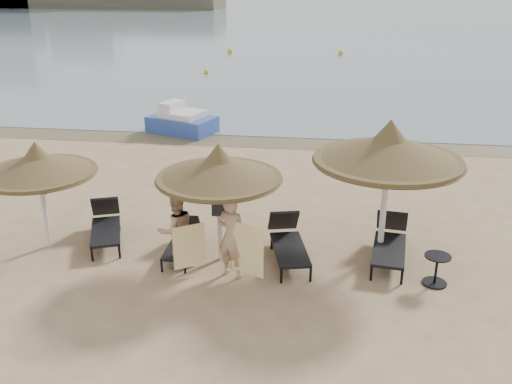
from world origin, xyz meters
TOP-DOWN VIEW (x-y plane):
  - ground at (0.00, 0.00)m, footprint 160.00×160.00m
  - sea at (0.00, 80.00)m, footprint 200.00×140.00m
  - wet_sand_strip at (0.00, 9.40)m, footprint 200.00×1.60m
  - palapa_left at (-3.89, 0.52)m, footprint 2.50×2.50m
  - palapa_center at (0.10, 0.45)m, footprint 2.64×2.64m
  - palapa_right at (3.53, 1.03)m, footprint 3.12×3.12m
  - lounger_far_left at (-2.73, 1.05)m, footprint 1.26×2.01m
  - lounger_near_left at (-0.78, 0.61)m, footprint 0.57×1.66m
  - lounger_near_right at (1.53, 0.72)m, footprint 1.11×2.08m
  - lounger_far_right at (3.72, 0.99)m, footprint 0.91×2.07m
  - side_table at (4.55, -0.00)m, footprint 0.52×0.52m
  - person_left at (-0.75, 0.04)m, footprint 1.05×0.96m
  - person_right at (0.47, -0.21)m, footprint 1.10×0.90m
  - towel_left at (-0.40, -0.31)m, footprint 0.58×0.38m
  - towel_right at (0.82, -0.46)m, footprint 0.70×0.36m
  - bag_patterned at (0.10, 0.63)m, footprint 0.28×0.14m
  - bag_dark at (0.10, 0.29)m, footprint 0.28×0.12m
  - pedal_boat at (-3.33, 10.27)m, footprint 2.81×2.23m
  - buoy_left at (-5.12, 22.88)m, footprint 0.31×0.31m
  - buoy_mid at (2.79, 31.69)m, footprint 0.36×0.36m
  - buoy_extra at (-5.22, 31.46)m, footprint 0.38×0.38m

SIDE VIEW (x-z plane):
  - ground at x=0.00m, z-range 0.00..0.00m
  - wet_sand_strip at x=0.00m, z-range 0.00..0.01m
  - sea at x=0.00m, z-range 0.00..0.03m
  - buoy_left at x=-5.12m, z-range 0.00..0.31m
  - buoy_mid at x=2.79m, z-range 0.00..0.36m
  - buoy_extra at x=-5.22m, z-range 0.00..0.38m
  - side_table at x=4.55m, z-range -0.02..0.62m
  - lounger_near_left at x=-0.78m, z-range -0.04..0.70m
  - lounger_far_left at x=-2.73m, z-range -0.04..0.81m
  - lounger_near_right at x=1.53m, z-range -0.05..0.84m
  - lounger_far_right at x=3.72m, z-range -0.05..0.85m
  - pedal_boat at x=-3.33m, z-range -0.15..1.00m
  - towel_left at x=-0.40m, z-range 0.18..1.13m
  - towel_right at x=0.82m, z-range 0.20..1.28m
  - person_left at x=-0.75m, z-range 0.00..1.91m
  - person_right at x=0.47m, z-range 0.00..2.06m
  - bag_patterned at x=0.10m, z-range 0.93..1.27m
  - bag_dark at x=0.10m, z-range 1.11..1.49m
  - palapa_left at x=-3.89m, z-range 0.73..3.21m
  - palapa_center at x=0.10m, z-range 0.78..3.40m
  - palapa_right at x=3.53m, z-range 0.92..4.01m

